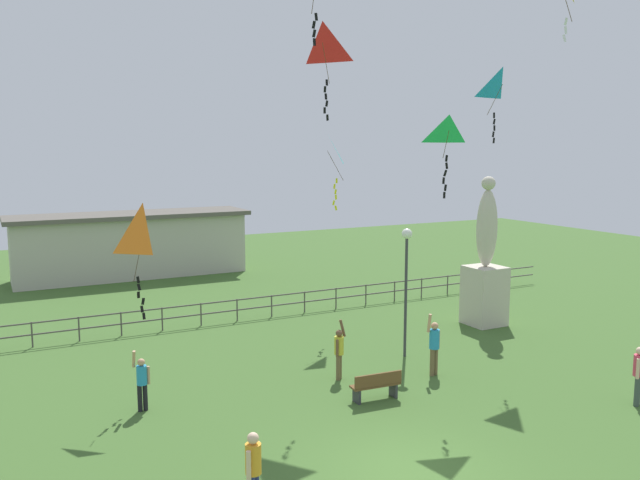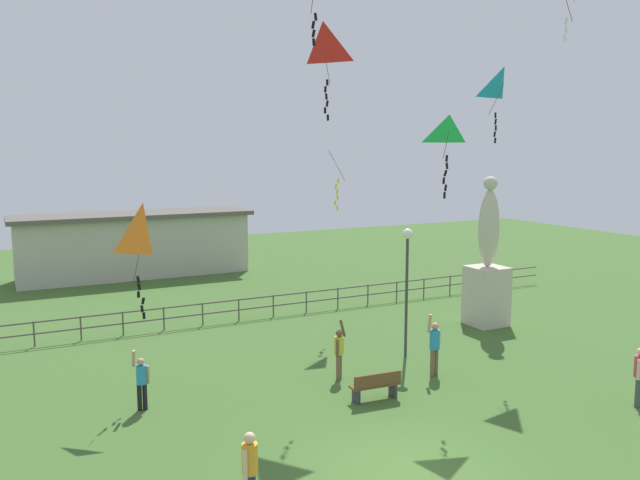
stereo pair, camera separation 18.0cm
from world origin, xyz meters
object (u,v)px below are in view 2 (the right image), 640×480
at_px(lamppost, 407,264).
at_px(kite_1, 329,153).
at_px(statue_monument, 487,273).
at_px(person_0, 640,372).
at_px(kite_0, 323,45).
at_px(kite_7, 503,86).
at_px(kite_2, 449,134).
at_px(park_bench, 376,385).
at_px(kite_6, 144,233).
at_px(person_2, 142,380).
at_px(person_4, 250,468).
at_px(person_1, 435,344).
at_px(person_3, 339,350).

xyz_separation_m(lamppost, kite_1, (-0.43, 4.97, 3.76)).
xyz_separation_m(statue_monument, lamppost, (-5.33, -1.97, 1.13)).
distance_m(person_0, kite_0, 13.41).
height_order(lamppost, person_0, lamppost).
height_order(statue_monument, kite_7, kite_7).
bearing_deg(person_0, kite_2, 134.01).
xyz_separation_m(person_0, kite_7, (0.15, 6.09, 8.38)).
bearing_deg(park_bench, statue_monument, 30.46).
relative_size(kite_1, kite_6, 0.91).
bearing_deg(lamppost, park_bench, -135.88).
height_order(person_0, kite_7, kite_7).
bearing_deg(kite_2, park_bench, -174.49).
bearing_deg(park_bench, kite_6, 147.45).
bearing_deg(park_bench, person_0, -30.10).
bearing_deg(person_0, kite_7, 88.61).
height_order(person_0, person_2, person_0).
relative_size(lamppost, person_4, 2.62).
relative_size(statue_monument, kite_2, 2.52).
bearing_deg(kite_0, lamppost, -7.11).
distance_m(statue_monument, kite_2, 9.28).
height_order(park_bench, kite_1, kite_1).
xyz_separation_m(lamppost, person_4, (-8.40, -6.86, -2.29)).
bearing_deg(kite_2, kite_6, 157.73).
bearing_deg(kite_1, person_4, -123.97).
bearing_deg(person_1, person_0, -52.20).
bearing_deg(statue_monument, person_2, -169.99).
distance_m(lamppost, park_bench, 5.11).
xyz_separation_m(statue_monument, kite_7, (-1.84, -2.55, 7.23)).
xyz_separation_m(statue_monument, person_0, (-1.99, -8.65, -1.15)).
bearing_deg(person_1, kite_0, 139.35).
bearing_deg(kite_6, person_4, -87.26).
bearing_deg(kite_1, kite_6, -152.73).
bearing_deg(person_3, person_2, 176.80).
height_order(statue_monument, kite_0, kite_0).
bearing_deg(person_4, kite_2, 27.65).
bearing_deg(person_0, person_3, 138.62).
relative_size(person_1, person_4, 1.19).
xyz_separation_m(person_3, person_4, (-5.23, -5.92, 0.04)).
distance_m(statue_monument, person_4, 16.37).
xyz_separation_m(park_bench, person_4, (-5.34, -3.90, 0.53)).
bearing_deg(statue_monument, kite_6, -174.74).
bearing_deg(person_0, park_bench, 149.90).
bearing_deg(kite_0, person_4, -126.35).
distance_m(lamppost, kite_6, 8.92).
xyz_separation_m(statue_monument, person_3, (-8.50, -2.91, -1.21)).
distance_m(lamppost, person_3, 4.05).
relative_size(lamppost, kite_1, 1.50).
xyz_separation_m(kite_0, kite_1, (2.64, 4.58, -3.39)).
height_order(person_3, kite_0, kite_0).
bearing_deg(person_1, kite_7, 20.77).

